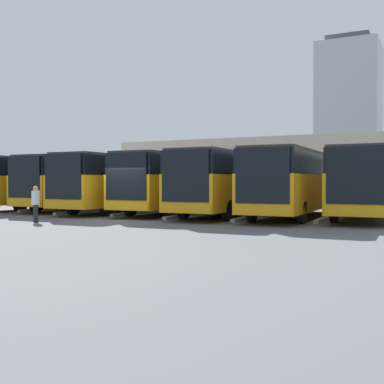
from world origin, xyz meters
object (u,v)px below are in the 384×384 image
Objects in this scene: bus_6 at (46,181)px; pedestrian at (36,203)px; bus_0 at (369,181)px; bus_2 at (231,181)px; bus_4 at (125,181)px; bus_5 at (88,181)px; bus_3 at (179,181)px; bus_1 at (295,181)px.

bus_6 is 11.63m from pedestrian.
bus_0 and bus_2 have the same top height.
bus_4 is 1.00× the size of bus_5.
bus_3 is 3.51m from bus_4.
bus_3 and bus_5 have the same top height.
bus_4 is 3.55m from bus_5.
bus_2 is at bearing 0.04° from bus_1.
pedestrian is at bearing 93.52° from bus_4.
bus_4 is 8.20m from pedestrian.
bus_1 and bus_5 have the same top height.
bus_2 and bus_5 have the same top height.
bus_3 is 7.01× the size of pedestrian.
bus_2 is 1.00× the size of bus_5.
bus_0 is 3.64m from bus_1.
bus_2 is 7.01× the size of pedestrian.
bus_4 is at bearing -1.32° from bus_1.
bus_2 is at bearing 169.63° from bus_3.
bus_3 is 9.08m from pedestrian.
bus_2 is 10.45m from bus_5.
bus_0 is 20.85m from bus_6.
pedestrian is at bearing 129.86° from bus_6.
bus_3 is 1.00× the size of bus_5.
bus_5 is at bearing -3.92° from bus_3.
bus_3 is at bearing 107.17° from pedestrian.
bus_1 is 10.42m from bus_4.
bus_3 is at bearing 1.85° from bus_0.
bus_3 is at bearing 176.08° from bus_5.
bus_3 is 1.00× the size of bus_4.
bus_0 and bus_3 have the same top height.
bus_4 reaches higher than pedestrian.
bus_2 is 3.51m from bus_3.
bus_1 is 7.01× the size of pedestrian.
pedestrian is at bearing 38.49° from bus_1.
bus_3 and bus_6 have the same top height.
bus_1 is 1.00× the size of bus_6.
bus_1 is at bearing 175.45° from bus_5.
bus_1 is 1.00× the size of bus_3.
bus_2 is (3.47, 0.11, 0.00)m from bus_1.
bus_2 is at bearing 173.92° from bus_5.
bus_1 is 1.00× the size of bus_2.
bus_2 reaches higher than pedestrian.
pedestrian is (9.66, 8.20, -0.99)m from bus_1.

